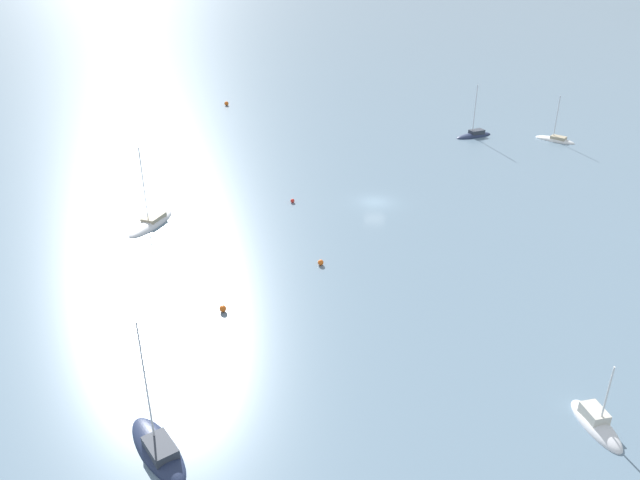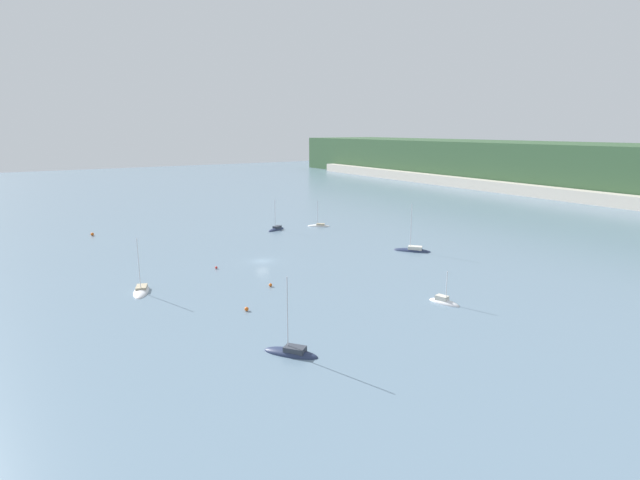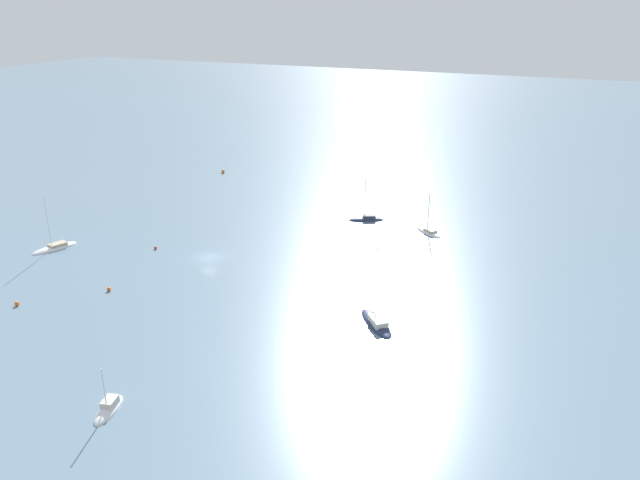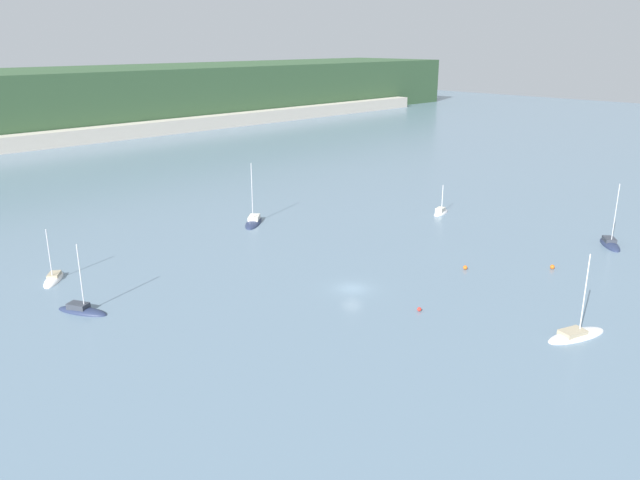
# 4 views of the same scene
# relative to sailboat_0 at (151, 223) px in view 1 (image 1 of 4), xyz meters

# --- Properties ---
(ground_plane) EXTENTS (600.00, 600.00, 0.00)m
(ground_plane) POSITION_rel_sailboat_0_xyz_m (-7.70, 27.70, -0.09)
(ground_plane) COLOR slate
(sailboat_0) EXTENTS (8.69, 5.15, 10.54)m
(sailboat_0) POSITION_rel_sailboat_0_xyz_m (0.00, 0.00, 0.00)
(sailboat_0) COLOR silver
(sailboat_0) RESTS_ON ground_plane
(sailboat_2) EXTENTS (5.70, 6.62, 8.15)m
(sailboat_2) POSITION_rel_sailboat_0_xyz_m (-35.35, 59.61, -0.00)
(sailboat_2) COLOR white
(sailboat_2) RESTS_ON ground_plane
(sailboat_3) EXTENTS (5.90, 3.26, 6.23)m
(sailboat_3) POSITION_rel_sailboat_0_xyz_m (33.20, 41.76, 0.04)
(sailboat_3) COLOR silver
(sailboat_3) RESTS_ON ground_plane
(sailboat_4) EXTENTS (7.46, 6.51, 11.12)m
(sailboat_4) POSITION_rel_sailboat_0_xyz_m (36.66, 10.63, 0.03)
(sailboat_4) COLOR #232D4C
(sailboat_4) RESTS_ON ground_plane
(sailboat_5) EXTENTS (5.10, 7.24, 9.54)m
(sailboat_5) POSITION_rel_sailboat_0_xyz_m (-37.31, 46.23, 0.04)
(sailboat_5) COLOR #232D4C
(sailboat_5) RESTS_ON ground_plane
(mooring_buoy_0) EXTENTS (0.86, 0.86, 0.86)m
(mooring_buoy_0) POSITION_rel_sailboat_0_xyz_m (-56.85, -0.22, 0.34)
(mooring_buoy_0) COLOR orange
(mooring_buoy_0) RESTS_ON ground_plane
(mooring_buoy_1) EXTENTS (0.62, 0.62, 0.62)m
(mooring_buoy_1) POSITION_rel_sailboat_0_xyz_m (9.69, 21.03, 0.22)
(mooring_buoy_1) COLOR orange
(mooring_buoy_1) RESTS_ON ground_plane
(mooring_buoy_2) EXTENTS (0.67, 0.67, 0.67)m
(mooring_buoy_2) POSITION_rel_sailboat_0_xyz_m (19.08, 12.10, 0.24)
(mooring_buoy_2) COLOR orange
(mooring_buoy_2) RESTS_ON ground_plane
(mooring_buoy_3) EXTENTS (0.53, 0.53, 0.53)m
(mooring_buoy_3) POSITION_rel_sailboat_0_xyz_m (-7.18, 16.79, 0.17)
(mooring_buoy_3) COLOR red
(mooring_buoy_3) RESTS_ON ground_plane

